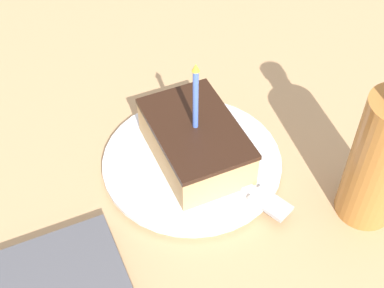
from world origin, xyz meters
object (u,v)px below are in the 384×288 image
at_px(plate, 192,162).
at_px(fork, 229,175).
at_px(cake_slice, 193,142).
at_px(bottle, 383,156).

height_order(plate, fork, fork).
distance_m(plate, cake_slice, 0.03).
xyz_separation_m(cake_slice, bottle, (0.15, -0.13, 0.05)).
relative_size(cake_slice, fork, 0.76).
bearing_deg(bottle, cake_slice, 137.37).
xyz_separation_m(fork, bottle, (0.12, -0.09, 0.07)).
xyz_separation_m(plate, bottle, (0.15, -0.13, 0.08)).
bearing_deg(cake_slice, bottle, -42.63).
relative_size(fork, bottle, 0.85).
distance_m(plate, bottle, 0.21).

